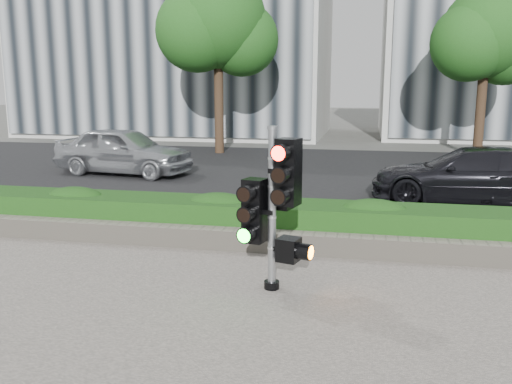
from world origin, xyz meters
TOP-DOWN VIEW (x-y plane):
  - ground at (0.00, 0.00)m, footprint 120.00×120.00m
  - road at (0.00, 10.00)m, footprint 60.00×13.00m
  - curb at (0.00, 3.15)m, footprint 60.00×0.25m
  - stone_wall at (0.00, 1.90)m, footprint 12.00×0.32m
  - hedge at (0.00, 2.55)m, footprint 12.00×1.00m
  - tree_left at (-4.52, 14.56)m, footprint 4.61×4.03m
  - tree_right at (5.48, 15.55)m, footprint 4.10×3.58m
  - traffic_signal at (0.20, 0.30)m, footprint 0.80×0.65m
  - car_silver at (-5.94, 8.76)m, footprint 4.46×2.29m
  - car_dark at (3.71, 6.60)m, footprint 4.57×2.11m

SIDE VIEW (x-z plane):
  - ground at x=0.00m, z-range 0.00..0.00m
  - road at x=0.00m, z-range 0.00..0.02m
  - curb at x=0.00m, z-range 0.00..0.12m
  - stone_wall at x=0.00m, z-range 0.03..0.37m
  - hedge at x=0.00m, z-range 0.03..0.71m
  - car_dark at x=3.71m, z-range 0.02..1.31m
  - car_silver at x=-5.94m, z-range 0.02..1.47m
  - traffic_signal at x=0.20m, z-range 0.14..2.33m
  - tree_right at x=5.48m, z-range 1.22..7.75m
  - tree_left at x=-4.52m, z-range 1.37..8.72m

